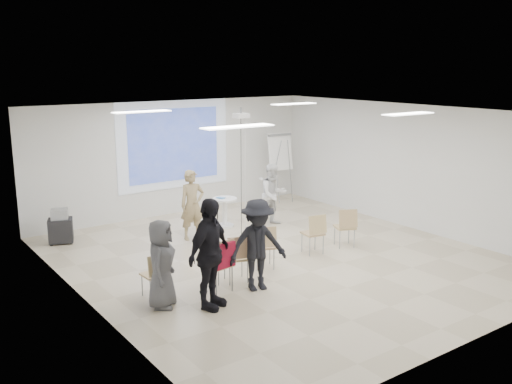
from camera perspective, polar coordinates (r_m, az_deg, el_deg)
floor at (r=11.90m, az=2.27°, el=-6.81°), size 8.00×9.00×0.10m
ceiling at (r=11.25m, az=2.40°, el=8.25°), size 8.00×9.00×0.10m
wall_back at (r=15.25m, az=-8.27°, el=3.42°), size 8.00×0.10×3.00m
wall_left at (r=9.59m, az=-17.12°, el=-2.49°), size 0.10×9.00×3.00m
wall_right at (r=14.29m, az=15.25°, el=2.49°), size 0.10×9.00×3.00m
projection_halo at (r=15.15m, az=-8.19°, el=4.70°), size 3.20×0.01×2.30m
projection_image at (r=15.13m, az=-8.17°, el=4.69°), size 2.60×0.01×1.90m
pedestal_table at (r=14.00m, az=-3.14°, el=-1.84°), size 0.74×0.74×0.74m
player_left at (r=12.97m, az=-6.40°, el=-0.83°), size 0.71×0.52×1.81m
player_right at (r=14.04m, az=1.73°, el=0.06°), size 0.86×0.71×1.71m
controller_left at (r=13.20m, az=-6.28°, el=0.70°), size 0.06×0.14×0.04m
controller_right at (r=14.07m, az=0.54°, el=1.34°), size 0.05×0.12×0.04m
chair_far_left at (r=9.92m, az=-10.03°, el=-7.84°), size 0.39×0.42×0.80m
chair_left_mid at (r=9.97m, az=-3.60°, el=-6.92°), size 0.52×0.55×0.98m
chair_left_inner at (r=10.42m, az=-1.90°, el=-6.28°), size 0.53×0.55×0.90m
chair_center at (r=11.09m, az=0.87°, el=-5.16°), size 0.55×0.57×0.88m
chair_right_inner at (r=12.00m, az=5.89°, el=-3.86°), size 0.48×0.50×0.87m
chair_right_far at (r=12.53m, az=8.99°, el=-3.22°), size 0.55×0.57×0.88m
red_jacket at (r=9.81m, az=-3.24°, el=-6.37°), size 0.47×0.17×0.44m
laptop at (r=10.52m, az=-2.08°, el=-6.37°), size 0.38×0.32×0.03m
audience_left at (r=9.23m, az=-4.69°, el=-5.41°), size 1.43×1.21×2.12m
audience_mid at (r=9.98m, az=0.16°, el=-4.73°), size 1.32×0.92×1.86m
audience_outer at (r=9.44m, az=-9.46°, el=-6.59°), size 0.94×0.96×1.66m
flipchart_easel at (r=16.06m, az=2.43°, el=3.95°), size 0.87×0.66×2.02m
av_cart at (r=13.46m, az=-18.96°, el=-3.36°), size 0.63×0.57×0.78m
ceiling_projector at (r=12.54m, az=-1.49°, el=7.05°), size 0.30×0.25×3.00m
fluor_panel_nw at (r=11.93m, az=-11.34°, el=7.88°), size 1.20×0.30×0.02m
fluor_panel_ne at (r=14.06m, az=3.81°, el=8.79°), size 1.20×0.30×0.02m
fluor_panel_sw at (r=8.88m, az=-1.83°, el=6.55°), size 1.20×0.30×0.02m
fluor_panel_se at (r=11.58m, az=14.97°, el=7.56°), size 1.20×0.30×0.02m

